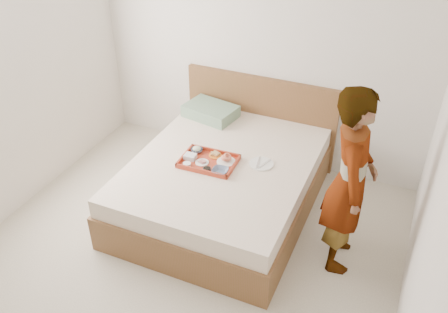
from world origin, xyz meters
name	(u,v)px	position (x,y,z in m)	size (l,w,h in m)	color
ground	(169,276)	(0.00, 0.00, 0.00)	(3.50, 4.00, 0.01)	beige
wall_back	(260,43)	(0.00, 2.00, 1.30)	(3.50, 0.01, 2.60)	silver
wall_right	(436,210)	(1.75, 0.00, 1.30)	(0.01, 4.00, 2.60)	silver
bed	(223,184)	(0.05, 1.00, 0.27)	(1.65, 2.00, 0.53)	brown
headboard	(260,118)	(0.05, 1.97, 0.47)	(1.65, 0.06, 0.95)	brown
pillow	(211,111)	(-0.41, 1.70, 0.59)	(0.52, 0.35, 0.13)	gray
tray	(209,161)	(-0.06, 0.91, 0.55)	(0.50, 0.36, 0.05)	#B32F17
prawn_plate	(226,162)	(0.09, 0.97, 0.55)	(0.17, 0.17, 0.01)	white
navy_bowl_big	(220,171)	(0.10, 0.80, 0.56)	(0.14, 0.14, 0.03)	#1C2D49
sauce_dish	(207,169)	(-0.01, 0.78, 0.56)	(0.07, 0.07, 0.03)	black
meat_plate	(202,162)	(-0.11, 0.87, 0.55)	(0.12, 0.12, 0.01)	white
bread_plate	(215,155)	(-0.05, 1.02, 0.55)	(0.12, 0.12, 0.01)	orange
salad_bowl	(197,150)	(-0.23, 1.02, 0.56)	(0.11, 0.11, 0.03)	#1C2D49
plastic_tub	(190,157)	(-0.24, 0.89, 0.57)	(0.10, 0.09, 0.05)	silver
cheese_round	(187,164)	(-0.21, 0.78, 0.56)	(0.07, 0.07, 0.03)	white
dinner_plate	(261,164)	(0.38, 1.08, 0.54)	(0.22, 0.22, 0.01)	white
person	(350,182)	(1.20, 0.77, 0.80)	(0.58, 0.38, 1.59)	white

